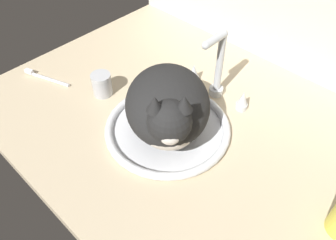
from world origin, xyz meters
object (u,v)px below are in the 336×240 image
cat (168,107)px  sink_basin (168,128)px  metal_jar (102,84)px  toothbrush (46,78)px  faucet (217,73)px

cat → sink_basin: bearing=135.6°
metal_jar → toothbrush: size_ratio=0.43×
metal_jar → sink_basin: bearing=5.6°
sink_basin → toothbrush: (-41.35, -10.36, -0.28)cm
faucet → toothbrush: 51.53cm
toothbrush → sink_basin: bearing=14.1°
faucet → toothbrush: size_ratio=1.34×
sink_basin → metal_jar: size_ratio=4.82×
cat → toothbrush: size_ratio=2.10×
cat → faucet: bearing=93.2°
sink_basin → faucet: 20.74cm
faucet → toothbrush: (-41.35, -29.87, -7.31)cm
sink_basin → cat: size_ratio=1.00×
faucet → cat: (1.14, -20.62, 2.01)cm
sink_basin → faucet: faucet is taller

